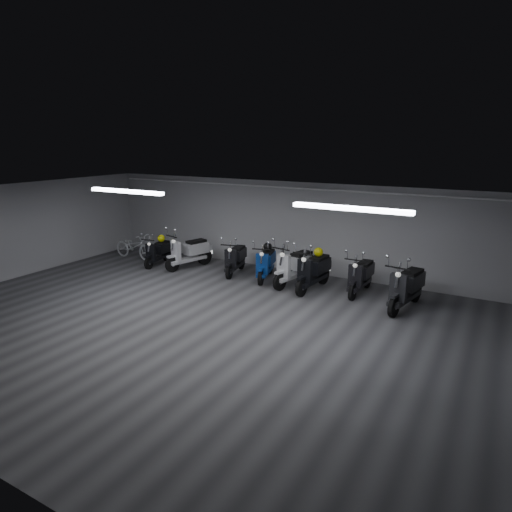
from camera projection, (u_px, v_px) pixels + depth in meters
The scene contains 19 objects.
floor at pixel (200, 326), 10.04m from camera, with size 14.00×10.00×0.01m, color #38383B.
ceiling at pixel (196, 201), 9.33m from camera, with size 14.00×10.00×0.01m, color slate.
back_wall at pixel (295, 227), 13.90m from camera, with size 14.00×0.01×2.80m, color #98989A.
left_wall at pixel (4, 233), 13.02m from camera, with size 0.01×10.00×2.80m, color #98989A.
fluor_strip_left at pixel (126, 191), 11.62m from camera, with size 2.40×0.18×0.08m, color white.
fluor_strip_right at pixel (351, 208), 8.76m from camera, with size 2.40×0.18×0.08m, color white.
conduit at pixel (295, 188), 13.52m from camera, with size 0.05×0.05×13.60m, color white.
scooter_1 at pixel (158, 248), 14.73m from camera, with size 0.53×1.59×1.18m, color black, non-canonical shape.
scooter_2 at pixel (188, 247), 14.34m from camera, with size 0.63×1.90×1.42m, color silver, non-canonical shape.
scooter_3 at pixel (235, 254), 13.75m from camera, with size 0.57×1.72×1.28m, color black, non-canonical shape.
scooter_4 at pixel (266, 258), 13.22m from camera, with size 0.58×1.75×1.30m, color navy, non-canonical shape.
scooter_6 at pixel (295, 260), 12.67m from camera, with size 0.65×1.96×1.46m, color silver, non-canonical shape.
scooter_7 at pixel (313, 265), 12.23m from camera, with size 0.65×1.95×1.45m, color black, non-canonical shape.
scooter_8 at pixel (361, 270), 11.96m from camera, with size 0.60×1.79×1.33m, color black, non-canonical shape.
scooter_9 at pixel (407, 280), 10.85m from camera, with size 0.66×1.99×1.48m, color black, non-canonical shape.
bicycle at pixel (134, 244), 15.54m from camera, with size 0.59×1.66×1.08m, color white.
helmet_0 at pixel (318, 252), 12.37m from camera, with size 0.26×0.26×0.26m, color #BDB70B.
helmet_1 at pixel (161, 238), 14.86m from camera, with size 0.25×0.25×0.25m, color #CDCC0C.
helmet_2 at pixel (268, 247), 13.37m from camera, with size 0.26×0.26×0.26m, color black.
Camera 1 is at (5.67, -7.49, 4.06)m, focal length 31.44 mm.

